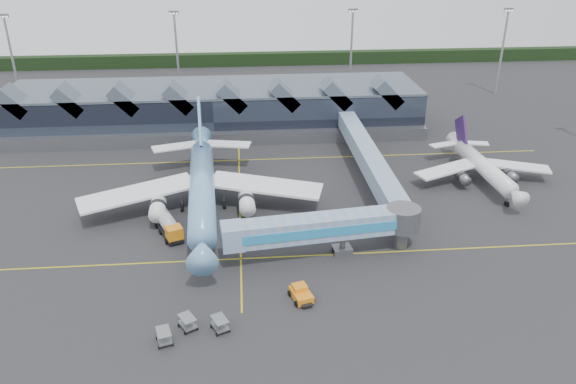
{
  "coord_description": "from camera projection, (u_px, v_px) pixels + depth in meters",
  "views": [
    {
      "loc": [
        0.85,
        -74.16,
        41.69
      ],
      "look_at": [
        7.43,
        2.34,
        5.0
      ],
      "focal_mm": 35.0,
      "sensor_mm": 36.0,
      "label": 1
    }
  ],
  "objects": [
    {
      "name": "regional_jet",
      "position": [
        482.0,
        165.0,
        99.75
      ],
      "size": [
        25.22,
        27.47,
        9.44
      ],
      "rotation": [
        0.0,
        0.0,
        0.04
      ],
      "color": "white",
      "rests_on": "ground"
    },
    {
      "name": "light_masts",
      "position": [
        322.0,
        56.0,
        137.27
      ],
      "size": [
        132.4,
        42.56,
        22.45
      ],
      "color": "gray",
      "rests_on": "ground"
    },
    {
      "name": "jet_bridge",
      "position": [
        335.0,
        227.0,
        76.66
      ],
      "size": [
        27.84,
        7.27,
        6.3
      ],
      "rotation": [
        0.0,
        0.0,
        0.12
      ],
      "color": "#799ECA",
      "rests_on": "ground"
    },
    {
      "name": "taxi_stripes",
      "position": [
        240.0,
        201.0,
        93.56
      ],
      "size": [
        120.0,
        60.0,
        0.01
      ],
      "color": "gold",
      "rests_on": "ground"
    },
    {
      "name": "main_airliner",
      "position": [
        202.0,
        185.0,
        89.17
      ],
      "size": [
        39.33,
        45.28,
        14.54
      ],
      "rotation": [
        0.0,
        0.0,
        0.05
      ],
      "color": "#6E9FDE",
      "rests_on": "ground"
    },
    {
      "name": "tree_line_far",
      "position": [
        237.0,
        59.0,
        182.6
      ],
      "size": [
        260.0,
        4.0,
        4.0
      ],
      "primitive_type": "cube",
      "color": "black",
      "rests_on": "ground"
    },
    {
      "name": "ground",
      "position": [
        240.0,
        230.0,
        84.57
      ],
      "size": [
        260.0,
        260.0,
        0.0
      ],
      "primitive_type": "plane",
      "color": "#252427",
      "rests_on": "ground"
    },
    {
      "name": "pushback_tug",
      "position": [
        301.0,
        294.0,
        68.74
      ],
      "size": [
        3.2,
        4.21,
        1.71
      ],
      "rotation": [
        0.0,
        0.0,
        0.27
      ],
      "color": "orange",
      "rests_on": "ground"
    },
    {
      "name": "fuel_truck",
      "position": [
        167.0,
        223.0,
        83.13
      ],
      "size": [
        5.2,
        8.71,
        2.98
      ],
      "rotation": [
        0.0,
        0.0,
        0.39
      ],
      "color": "black",
      "rests_on": "ground"
    },
    {
      "name": "baggage_carts",
      "position": [
        191.0,
        327.0,
        62.88
      ],
      "size": [
        8.19,
        4.86,
        1.59
      ],
      "rotation": [
        0.0,
        0.0,
        0.43
      ],
      "color": "gray",
      "rests_on": "ground"
    },
    {
      "name": "terminal",
      "position": [
        215.0,
        108.0,
        124.65
      ],
      "size": [
        90.0,
        22.25,
        12.52
      ],
      "color": "black",
      "rests_on": "ground"
    }
  ]
}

